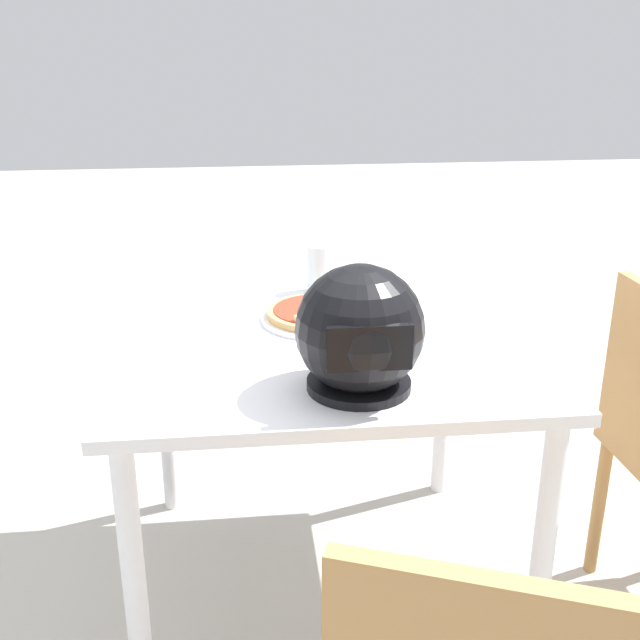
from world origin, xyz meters
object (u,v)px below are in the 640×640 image
at_px(dining_table, 322,367).
at_px(motorcycle_helmet, 360,332).
at_px(pizza, 319,312).
at_px(drinking_glass, 319,268).

bearing_deg(dining_table, motorcycle_helmet, 97.72).
height_order(pizza, drinking_glass, drinking_glass).
distance_m(dining_table, motorcycle_helmet, 0.39).
bearing_deg(drinking_glass, pizza, 83.63).
height_order(dining_table, drinking_glass, drinking_glass).
height_order(motorcycle_helmet, drinking_glass, motorcycle_helmet).
xyz_separation_m(dining_table, motorcycle_helmet, (-0.04, 0.32, 0.22)).
bearing_deg(pizza, dining_table, 88.86).
xyz_separation_m(dining_table, drinking_glass, (-0.03, -0.34, 0.16)).
bearing_deg(dining_table, drinking_glass, -94.85).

